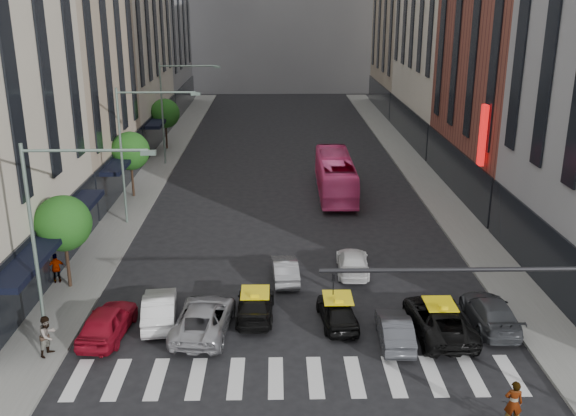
{
  "coord_description": "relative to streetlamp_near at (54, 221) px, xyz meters",
  "views": [
    {
      "loc": [
        -0.95,
        -20.93,
        14.68
      ],
      "look_at": [
        -0.31,
        11.21,
        4.0
      ],
      "focal_mm": 40.0,
      "sensor_mm": 36.0,
      "label": 1
    }
  ],
  "objects": [
    {
      "name": "streetlamp_mid",
      "position": [
        0.0,
        16.0,
        0.0
      ],
      "size": [
        5.38,
        0.25,
        9.0
      ],
      "color": "gray",
      "rests_on": "sidewalk_left"
    },
    {
      "name": "taxi_center",
      "position": [
        11.94,
        1.92,
        -5.24
      ],
      "size": [
        1.92,
        4.02,
        1.33
      ],
      "primitive_type": "imported",
      "rotation": [
        0.0,
        0.0,
        3.23
      ],
      "color": "black",
      "rests_on": "ground"
    },
    {
      "name": "building_right_d",
      "position": [
        27.04,
        61.0,
        8.1
      ],
      "size": [
        8.0,
        18.0,
        28.0
      ],
      "primitive_type": "cube",
      "color": "tan",
      "rests_on": "ground"
    },
    {
      "name": "pedestrian_near",
      "position": [
        -0.58,
        -0.78,
        -4.86
      ],
      "size": [
        0.96,
        1.06,
        1.79
      ],
      "primitive_type": "imported",
      "rotation": [
        0.0,
        0.0,
        1.17
      ],
      "color": "gray",
      "rests_on": "sidewalk_left"
    },
    {
      "name": "car_silver",
      "position": [
        5.77,
        1.28,
        -5.19
      ],
      "size": [
        2.87,
        5.36,
        1.43
      ],
      "primitive_type": "imported",
      "rotation": [
        0.0,
        0.0,
        3.04
      ],
      "color": "#9C9CA1",
      "rests_on": "ground"
    },
    {
      "name": "car_grey_curb",
      "position": [
        19.04,
        1.63,
        -5.22
      ],
      "size": [
        1.99,
        4.76,
        1.37
      ],
      "primitive_type": "imported",
      "rotation": [
        0.0,
        0.0,
        3.13
      ],
      "color": "#3D3F44",
      "rests_on": "ground"
    },
    {
      "name": "car_red",
      "position": [
        1.47,
        0.97,
        -5.16
      ],
      "size": [
        2.17,
        4.49,
        1.48
      ],
      "primitive_type": "imported",
      "rotation": [
        0.0,
        0.0,
        3.04
      ],
      "color": "maroon",
      "rests_on": "ground"
    },
    {
      "name": "rider",
      "position": [
        17.38,
        -5.95,
        -4.17
      ],
      "size": [
        0.69,
        0.5,
        1.74
      ],
      "primitive_type": "imported",
      "rotation": [
        0.0,
        0.0,
        3.0
      ],
      "color": "gray",
      "rests_on": "motorcycle"
    },
    {
      "name": "building_right_b",
      "position": [
        27.04,
        23.0,
        7.1
      ],
      "size": [
        8.0,
        18.0,
        26.0
      ],
      "primitive_type": "cube",
      "color": "brown",
      "rests_on": "ground"
    },
    {
      "name": "car_grey_mid",
      "position": [
        14.32,
        0.17,
        -5.26
      ],
      "size": [
        1.49,
        3.93,
        1.28
      ],
      "primitive_type": "imported",
      "rotation": [
        0.0,
        0.0,
        3.11
      ],
      "color": "#3B3D42",
      "rests_on": "ground"
    },
    {
      "name": "taxi_right",
      "position": [
        16.46,
        0.93,
        -5.17
      ],
      "size": [
        2.69,
        5.38,
        1.46
      ],
      "primitive_type": "imported",
      "rotation": [
        0.0,
        0.0,
        3.19
      ],
      "color": "black",
      "rests_on": "ground"
    },
    {
      "name": "car_row2_right",
      "position": [
        13.34,
        7.83,
        -5.29
      ],
      "size": [
        2.0,
        4.36,
        1.24
      ],
      "primitive_type": "imported",
      "rotation": [
        0.0,
        0.0,
        3.08
      ],
      "color": "white",
      "rests_on": "ground"
    },
    {
      "name": "sidewalk_left",
      "position": [
        -1.46,
        26.0,
        -5.83
      ],
      "size": [
        3.0,
        96.0,
        0.15
      ],
      "primitive_type": "cube",
      "color": "slate",
      "rests_on": "ground"
    },
    {
      "name": "building_left_b",
      "position": [
        -6.96,
        24.0,
        6.1
      ],
      "size": [
        8.0,
        16.0,
        24.0
      ],
      "primitive_type": "cube",
      "color": "tan",
      "rests_on": "ground"
    },
    {
      "name": "tree_near",
      "position": [
        -1.76,
        6.0,
        -2.25
      ],
      "size": [
        2.88,
        2.88,
        4.95
      ],
      "color": "black",
      "rests_on": "sidewalk_left"
    },
    {
      "name": "streetlamp_far",
      "position": [
        0.0,
        32.0,
        0.0
      ],
      "size": [
        5.38,
        0.25,
        9.0
      ],
      "color": "gray",
      "rests_on": "sidewalk_left"
    },
    {
      "name": "ground",
      "position": [
        10.04,
        -4.0,
        -5.9
      ],
      "size": [
        160.0,
        160.0,
        0.0
      ],
      "primitive_type": "plane",
      "color": "black",
      "rests_on": "ground"
    },
    {
      "name": "liberty_sign",
      "position": [
        22.64,
        16.0,
        0.1
      ],
      "size": [
        0.3,
        0.7,
        4.0
      ],
      "color": "red",
      "rests_on": "ground"
    },
    {
      "name": "tree_far",
      "position": [
        -1.76,
        38.0,
        -2.25
      ],
      "size": [
        2.88,
        2.88,
        4.95
      ],
      "color": "black",
      "rests_on": "sidewalk_left"
    },
    {
      "name": "taxi_left",
      "position": [
        8.08,
        2.72,
        -5.28
      ],
      "size": [
        1.85,
        4.36,
        1.25
      ],
      "primitive_type": "imported",
      "rotation": [
        0.0,
        0.0,
        3.12
      ],
      "color": "black",
      "rests_on": "ground"
    },
    {
      "name": "car_white_front",
      "position": [
        3.58,
        2.27,
        -5.2
      ],
      "size": [
        2.02,
        4.43,
        1.41
      ],
      "primitive_type": "imported",
      "rotation": [
        0.0,
        0.0,
        3.27
      ],
      "color": "silver",
      "rests_on": "ground"
    },
    {
      "name": "pedestrian_far",
      "position": [
        -2.56,
        6.48,
        -4.94
      ],
      "size": [
        1.02,
        0.63,
        1.62
      ],
      "primitive_type": "imported",
      "rotation": [
        0.0,
        0.0,
        3.4
      ],
      "color": "gray",
      "rests_on": "sidewalk_left"
    },
    {
      "name": "car_row2_left",
      "position": [
        9.56,
        6.85,
        -5.28
      ],
      "size": [
        1.58,
        3.87,
        1.25
      ],
      "primitive_type": "imported",
      "rotation": [
        0.0,
        0.0,
        3.21
      ],
      "color": "#9A9B9F",
      "rests_on": "ground"
    },
    {
      "name": "streetlamp_near",
      "position": [
        0.0,
        0.0,
        0.0
      ],
      "size": [
        5.38,
        0.25,
        9.0
      ],
      "color": "gray",
      "rests_on": "sidewalk_left"
    },
    {
      "name": "sidewalk_right",
      "position": [
        21.54,
        26.0,
        -5.83
      ],
      "size": [
        3.0,
        96.0,
        0.15
      ],
      "primitive_type": "cube",
      "color": "slate",
      "rests_on": "ground"
    },
    {
      "name": "traffic_signal",
      "position": [
        17.74,
        -5.0,
        -1.43
      ],
      "size": [
        10.1,
        0.2,
        6.0
      ],
      "color": "black",
      "rests_on": "ground"
    },
    {
      "name": "bus",
      "position": [
        13.69,
        22.62,
        -4.38
      ],
      "size": [
        2.71,
        10.99,
        3.05
      ],
      "primitive_type": "imported",
      "rotation": [
        0.0,
        0.0,
        3.13
      ],
      "color": "#F64892",
      "rests_on": "ground"
    },
    {
      "name": "tree_mid",
      "position": [
        -1.76,
        22.0,
        -2.25
      ],
      "size": [
        2.88,
        2.88,
        4.95
      ],
      "color": "black",
      "rests_on": "sidewalk_left"
    }
  ]
}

